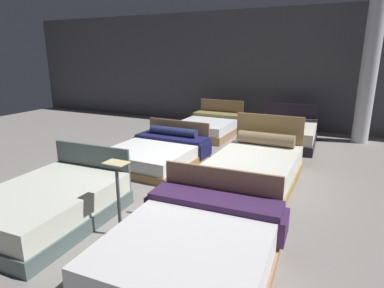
% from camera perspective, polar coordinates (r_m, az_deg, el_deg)
% --- Properties ---
extents(ground_plane, '(18.00, 18.00, 0.02)m').
position_cam_1_polar(ground_plane, '(5.95, 0.43, -6.02)').
color(ground_plane, gray).
extents(showroom_back_wall, '(18.00, 0.06, 3.50)m').
position_cam_1_polar(showroom_back_wall, '(10.22, 12.41, 12.79)').
color(showroom_back_wall, '#47474C').
rests_on(showroom_back_wall, ground_plane).
extents(bed_0, '(1.54, 2.01, 0.84)m').
position_cam_1_polar(bed_0, '(4.77, -24.22, -9.84)').
color(bed_0, '#4B5B5A').
rests_on(bed_0, ground_plane).
extents(bed_1, '(1.74, 2.02, 0.82)m').
position_cam_1_polar(bed_1, '(3.50, 0.31, -17.95)').
color(bed_1, '#967153').
rests_on(bed_1, ground_plane).
extents(bed_2, '(1.71, 2.04, 0.74)m').
position_cam_1_polar(bed_2, '(6.71, -6.08, -1.54)').
color(bed_2, olive).
rests_on(bed_2, ground_plane).
extents(bed_3, '(1.46, 2.06, 1.01)m').
position_cam_1_polar(bed_3, '(5.97, 11.26, -3.61)').
color(bed_3, olive).
rests_on(bed_3, ground_plane).
extents(bed_4, '(1.56, 2.01, 0.87)m').
position_cam_1_polar(bed_4, '(9.08, 3.15, 3.13)').
color(bed_4, '#906F4D').
rests_on(bed_4, ground_plane).
extents(bed_5, '(1.50, 2.06, 0.88)m').
position_cam_1_polar(bed_5, '(8.47, 16.29, 1.74)').
color(bed_5, black).
rests_on(bed_5, ground_plane).
extents(price_sign, '(0.28, 0.24, 0.96)m').
position_cam_1_polar(price_sign, '(4.09, -12.79, -11.11)').
color(price_sign, '#3F3F44').
rests_on(price_sign, ground_plane).
extents(support_pillar, '(0.40, 0.40, 3.50)m').
position_cam_1_polar(support_pillar, '(9.15, 28.85, 10.99)').
color(support_pillar, silver).
rests_on(support_pillar, ground_plane).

